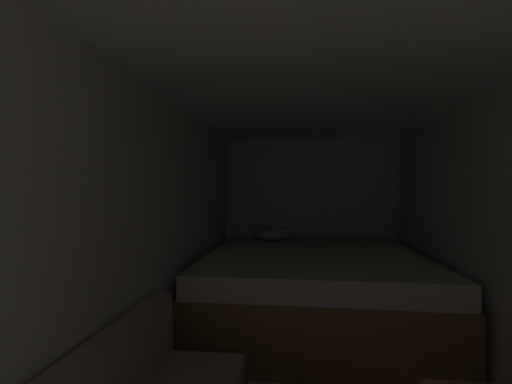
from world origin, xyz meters
The scene contains 4 objects.
wall_back centered at (0.00, 3.87, 1.01)m, with size 2.32×0.05×2.01m, color silver.
wall_left centered at (-1.14, 1.54, 1.01)m, with size 0.05×4.60×2.01m, color silver.
ceiling_slab centered at (0.00, 1.54, 2.04)m, with size 2.32×4.60×0.05m, color white.
bed centered at (0.00, 2.75, 0.36)m, with size 2.10×2.09×0.88m.
Camera 1 is at (-0.16, -0.67, 1.34)m, focal length 24.11 mm.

